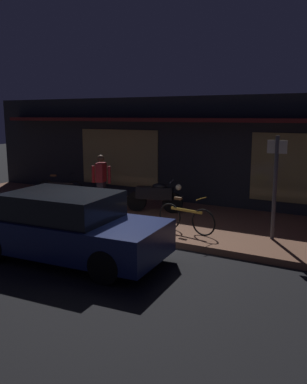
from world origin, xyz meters
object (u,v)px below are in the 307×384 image
at_px(motorcycle, 156,196).
at_px(person_photographer, 101,181).
at_px(bicycle_parked, 186,218).
at_px(parked_car_near, 67,227).
at_px(bicycle_extra, 61,189).
at_px(sign_post, 275,181).

relative_size(motorcycle, person_photographer, 1.00).
height_order(bicycle_parked, parked_car_near, parked_car_near).
height_order(bicycle_extra, sign_post, sign_post).
bearing_deg(bicycle_extra, person_photographer, -13.02).
bearing_deg(bicycle_parked, sign_post, 13.74).
xyz_separation_m(motorcycle, person_photographer, (-1.65, -0.44, 0.38)).
xyz_separation_m(person_photographer, sign_post, (5.33, -0.54, 0.48)).
height_order(person_photographer, sign_post, sign_post).
distance_m(bicycle_parked, sign_post, 2.28).
xyz_separation_m(bicycle_parked, person_photographer, (-3.33, 1.03, 0.52)).
distance_m(bicycle_extra, person_photographer, 2.22).
bearing_deg(person_photographer, motorcycle, 14.96).
bearing_deg(bicycle_parked, motorcycle, 138.80).
bearing_deg(bicycle_extra, parked_car_near, -46.42).
bearing_deg(motorcycle, bicycle_parked, -41.20).
bearing_deg(person_photographer, bicycle_parked, -17.17).
distance_m(person_photographer, sign_post, 5.38).
bearing_deg(person_photographer, sign_post, -5.81).
xyz_separation_m(motorcycle, bicycle_extra, (-3.76, 0.04, -0.14)).
relative_size(person_photographer, parked_car_near, 0.40).
height_order(bicycle_extra, person_photographer, person_photographer).
distance_m(motorcycle, bicycle_extra, 3.76).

